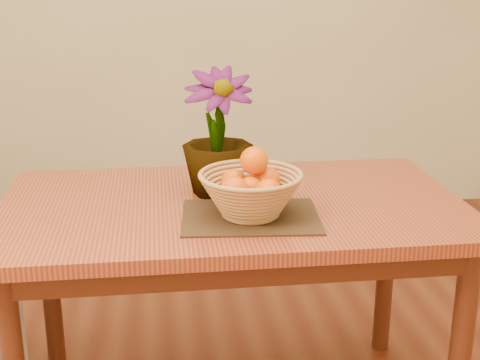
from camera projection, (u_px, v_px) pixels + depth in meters
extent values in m
cube|color=brown|center=(233.00, 207.00, 2.04)|extent=(1.40, 0.80, 0.04)
cube|color=#431D0F|center=(233.00, 226.00, 2.05)|extent=(1.28, 0.68, 0.08)
cylinder|color=#431D0F|center=(460.00, 358.00, 1.92)|extent=(0.06, 0.06, 0.71)
cylinder|color=#431D0F|center=(50.00, 283.00, 2.38)|extent=(0.06, 0.06, 0.71)
cylinder|color=#431D0F|center=(386.00, 265.00, 2.53)|extent=(0.06, 0.06, 0.71)
cube|color=#342113|center=(250.00, 217.00, 1.90)|extent=(0.41, 0.32, 0.01)
cylinder|color=#B37E4A|center=(250.00, 214.00, 1.89)|extent=(0.15, 0.15, 0.01)
sphere|color=#D34E03|center=(251.00, 188.00, 1.87)|extent=(0.07, 0.07, 0.07)
sphere|color=#D34E03|center=(266.00, 180.00, 1.91)|extent=(0.08, 0.08, 0.08)
sphere|color=#D34E03|center=(234.00, 182.00, 1.91)|extent=(0.07, 0.07, 0.07)
sphere|color=#D34E03|center=(234.00, 191.00, 1.82)|extent=(0.08, 0.08, 0.08)
sphere|color=#D34E03|center=(268.00, 192.00, 1.83)|extent=(0.07, 0.07, 0.07)
sphere|color=#D34E03|center=(254.00, 161.00, 1.88)|extent=(0.08, 0.08, 0.08)
imported|color=#1A4F16|center=(218.00, 133.00, 2.05)|extent=(0.22, 0.22, 0.39)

